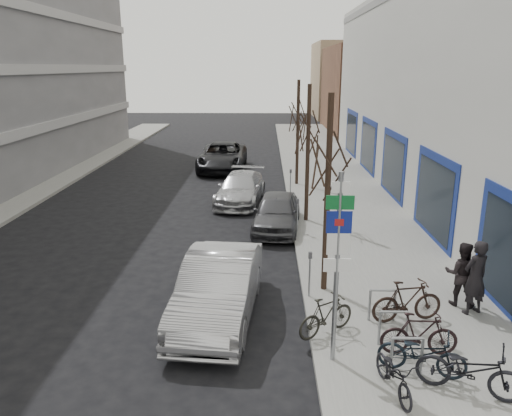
{
  "coord_description": "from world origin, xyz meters",
  "views": [
    {
      "loc": [
        0.96,
        -9.33,
        6.12
      ],
      "look_at": [
        0.67,
        5.18,
        2.0
      ],
      "focal_mm": 35.0,
      "sensor_mm": 36.0,
      "label": 1
    }
  ],
  "objects_px": {
    "bike_near_right": "(419,334)",
    "bike_far_curb": "(471,365)",
    "tree_near": "(329,148)",
    "parked_car_mid": "(277,212)",
    "bike_rack": "(393,324)",
    "meter_mid": "(297,212)",
    "bike_far_inner": "(407,301)",
    "tree_mid": "(309,121)",
    "highway_sign_pole": "(337,257)",
    "bike_mid_inner": "(326,315)",
    "pedestrian_far": "(461,273)",
    "tree_far": "(298,108)",
    "meter_back": "(290,180)",
    "meter_front": "(310,270)",
    "pedestrian_near": "(475,277)",
    "lane_car": "(222,156)",
    "bike_mid_curb": "(422,350)",
    "bike_near_left": "(394,371)",
    "parked_car_front": "(219,288)",
    "parked_car_back": "(241,188)"
  },
  "relations": [
    {
      "from": "meter_mid",
      "to": "bike_near_right",
      "type": "relative_size",
      "value": 0.76
    },
    {
      "from": "meter_back",
      "to": "tree_near",
      "type": "bearing_deg",
      "value": -87.55
    },
    {
      "from": "bike_mid_inner",
      "to": "pedestrian_far",
      "type": "relative_size",
      "value": 0.93
    },
    {
      "from": "pedestrian_far",
      "to": "meter_back",
      "type": "bearing_deg",
      "value": -51.16
    },
    {
      "from": "lane_car",
      "to": "bike_mid_curb",
      "type": "bearing_deg",
      "value": -73.71
    },
    {
      "from": "tree_near",
      "to": "lane_car",
      "type": "xyz_separation_m",
      "value": [
        -4.3,
        17.34,
        -3.28
      ]
    },
    {
      "from": "pedestrian_far",
      "to": "bike_mid_curb",
      "type": "bearing_deg",
      "value": 78.66
    },
    {
      "from": "meter_front",
      "to": "pedestrian_near",
      "type": "distance_m",
      "value": 4.1
    },
    {
      "from": "bike_near_right",
      "to": "tree_far",
      "type": "bearing_deg",
      "value": 7.38
    },
    {
      "from": "pedestrian_near",
      "to": "meter_front",
      "type": "bearing_deg",
      "value": -34.43
    },
    {
      "from": "meter_front",
      "to": "tree_far",
      "type": "bearing_deg",
      "value": 88.09
    },
    {
      "from": "tree_near",
      "to": "parked_car_mid",
      "type": "height_order",
      "value": "tree_near"
    },
    {
      "from": "bike_rack",
      "to": "bike_far_inner",
      "type": "bearing_deg",
      "value": 61.21
    },
    {
      "from": "highway_sign_pole",
      "to": "bike_rack",
      "type": "height_order",
      "value": "highway_sign_pole"
    },
    {
      "from": "tree_mid",
      "to": "meter_mid",
      "type": "bearing_deg",
      "value": -106.7
    },
    {
      "from": "bike_mid_inner",
      "to": "bike_mid_curb",
      "type": "bearing_deg",
      "value": -165.7
    },
    {
      "from": "parked_car_back",
      "to": "lane_car",
      "type": "xyz_separation_m",
      "value": [
        -1.5,
        7.73,
        0.14
      ]
    },
    {
      "from": "highway_sign_pole",
      "to": "meter_mid",
      "type": "distance_m",
      "value": 8.65
    },
    {
      "from": "meter_mid",
      "to": "pedestrian_near",
      "type": "relative_size",
      "value": 0.66
    },
    {
      "from": "highway_sign_pole",
      "to": "bike_mid_curb",
      "type": "height_order",
      "value": "highway_sign_pole"
    },
    {
      "from": "meter_mid",
      "to": "bike_far_inner",
      "type": "distance_m",
      "value": 7.19
    },
    {
      "from": "parked_car_mid",
      "to": "lane_car",
      "type": "distance_m",
      "value": 12.08
    },
    {
      "from": "bike_rack",
      "to": "parked_car_mid",
      "type": "height_order",
      "value": "parked_car_mid"
    },
    {
      "from": "bike_near_right",
      "to": "bike_mid_curb",
      "type": "distance_m",
      "value": 0.69
    },
    {
      "from": "bike_near_right",
      "to": "bike_mid_curb",
      "type": "height_order",
      "value": "bike_mid_curb"
    },
    {
      "from": "tree_near",
      "to": "tree_mid",
      "type": "relative_size",
      "value": 1.0
    },
    {
      "from": "bike_mid_curb",
      "to": "parked_car_back",
      "type": "bearing_deg",
      "value": 36.12
    },
    {
      "from": "tree_near",
      "to": "parked_car_mid",
      "type": "xyz_separation_m",
      "value": [
        -1.2,
        5.67,
        -3.39
      ]
    },
    {
      "from": "bike_near_right",
      "to": "bike_far_curb",
      "type": "distance_m",
      "value": 1.42
    },
    {
      "from": "highway_sign_pole",
      "to": "bike_far_curb",
      "type": "height_order",
      "value": "highway_sign_pole"
    },
    {
      "from": "tree_far",
      "to": "bike_mid_curb",
      "type": "xyz_separation_m",
      "value": [
        1.51,
        -16.98,
        -3.42
      ]
    },
    {
      "from": "bike_far_curb",
      "to": "bike_far_inner",
      "type": "relative_size",
      "value": 1.09
    },
    {
      "from": "bike_rack",
      "to": "parked_car_front",
      "type": "bearing_deg",
      "value": 160.0
    },
    {
      "from": "meter_mid",
      "to": "meter_front",
      "type": "bearing_deg",
      "value": -90.0
    },
    {
      "from": "pedestrian_far",
      "to": "bike_rack",
      "type": "bearing_deg",
      "value": 62.6
    },
    {
      "from": "bike_near_left",
      "to": "meter_mid",
      "type": "bearing_deg",
      "value": 86.43
    },
    {
      "from": "tree_far",
      "to": "meter_back",
      "type": "relative_size",
      "value": 4.33
    },
    {
      "from": "meter_mid",
      "to": "parked_car_mid",
      "type": "distance_m",
      "value": 1.02
    },
    {
      "from": "bike_near_right",
      "to": "lane_car",
      "type": "distance_m",
      "value": 21.48
    },
    {
      "from": "meter_mid",
      "to": "bike_far_inner",
      "type": "xyz_separation_m",
      "value": [
        2.24,
        -6.83,
        -0.22
      ]
    },
    {
      "from": "highway_sign_pole",
      "to": "bike_rack",
      "type": "distance_m",
      "value": 2.36
    },
    {
      "from": "bike_rack",
      "to": "meter_mid",
      "type": "height_order",
      "value": "meter_mid"
    },
    {
      "from": "tree_near",
      "to": "bike_near_left",
      "type": "xyz_separation_m",
      "value": [
        0.8,
        -4.62,
        -3.49
      ]
    },
    {
      "from": "bike_near_left",
      "to": "bike_far_inner",
      "type": "height_order",
      "value": "bike_far_inner"
    },
    {
      "from": "meter_front",
      "to": "meter_back",
      "type": "bearing_deg",
      "value": 90.0
    },
    {
      "from": "bike_near_right",
      "to": "parked_car_mid",
      "type": "relative_size",
      "value": 0.4
    },
    {
      "from": "tree_far",
      "to": "meter_back",
      "type": "bearing_deg",
      "value": -100.2
    },
    {
      "from": "tree_far",
      "to": "meter_mid",
      "type": "relative_size",
      "value": 4.33
    },
    {
      "from": "tree_near",
      "to": "meter_front",
      "type": "bearing_deg",
      "value": -131.99
    },
    {
      "from": "bike_rack",
      "to": "parked_car_back",
      "type": "distance_m",
      "value": 13.14
    }
  ]
}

